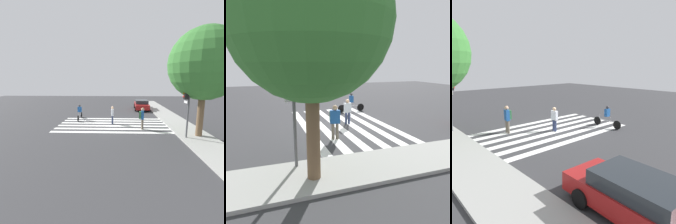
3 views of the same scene
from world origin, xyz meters
The scene contains 9 objects.
ground_plane centered at (0.00, 0.00, 0.00)m, with size 60.00×60.00×0.00m, color #38383A.
sidewalk_curb centered at (0.00, 6.25, 0.07)m, with size 36.00×2.50×0.14m.
crosswalk_stripes centered at (0.00, 0.00, 0.00)m, with size 5.52×10.00×0.01m.
traffic_light centered at (3.97, 5.28, 2.73)m, with size 0.60×0.50×3.90m.
street_tree centered at (3.53, 6.47, 5.22)m, with size 4.96×4.96×7.72m.
pedestrian_adult_yellow_jacket centered at (-0.30, 0.01, 0.96)m, with size 0.49×0.26×1.69m.
pedestrian_adult_blue_shirt centered at (1.48, 2.59, 1.09)m, with size 0.55×0.48×1.86m.
cyclist_near_curb centered at (-2.07, -3.53, 0.86)m, with size 2.39×0.40×1.59m.
car_parked_far_curb centered at (-8.76, 3.87, 0.72)m, with size 4.76×2.13×1.38m.
Camera 1 is at (16.06, 0.57, 4.15)m, focal length 28.00 mm.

